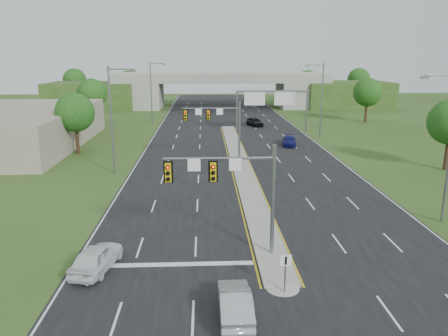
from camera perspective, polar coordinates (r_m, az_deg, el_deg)
The scene contains 25 objects.
ground at distance 27.71m, azimuth 6.20°, elevation -11.25°, with size 240.00×240.00×0.00m, color #2D4318.
road at distance 60.98m, azimuth 1.24°, elevation 3.11°, with size 24.00×160.00×0.02m, color black.
median at distance 49.28m, azimuth 2.18°, elevation 0.48°, with size 2.00×54.00×0.16m, color gray.
median_nose at distance 24.17m, azimuth 7.68°, elevation -15.12°, with size 2.00×2.00×0.16m, color gray.
lane_markings at distance 55.00m, azimuth 1.04°, elevation 1.88°, with size 23.72×160.00×0.01m.
signal_mast_near at distance 25.69m, azimuth 1.51°, elevation -1.95°, with size 6.62×0.60×7.00m.
signal_mast_far at distance 50.14m, azimuth -0.55°, elevation 6.12°, with size 6.62×0.60×7.00m.
keep_right_sign at distance 23.05m, azimuth 8.03°, elevation -12.70°, with size 0.60×0.13×2.20m.
sign_gantry at distance 70.73m, azimuth 6.19°, elevation 8.88°, with size 11.58×0.44×6.67m.
overpass at distance 105.08m, azimuth -0.42°, elevation 9.83°, with size 80.00×14.00×8.10m.
lightpole_l_mid at distance 45.98m, azimuth -14.29°, elevation 6.65°, with size 2.85×0.25×11.00m.
lightpole_l_far at distance 80.41m, azimuth -9.37°, elevation 10.05°, with size 2.85×0.25×11.00m.
lightpole_r_far at distance 67.21m, azimuth 12.51°, elevation 9.08°, with size 2.85×0.25×11.00m.
tree_l_near at distance 57.34m, azimuth -18.89°, elevation 6.85°, with size 4.80×4.80×7.60m.
tree_l_mid at distance 82.37m, azimuth -16.86°, elevation 9.32°, with size 5.20×5.20×8.12m.
tree_r_mid at distance 85.39m, azimuth 18.24°, elevation 9.37°, with size 5.20×5.20×8.12m.
tree_back_a at distance 123.57m, azimuth -18.92°, elevation 10.82°, with size 6.00×6.00×8.85m.
tree_back_b at distance 120.49m, azimuth -12.39°, elevation 11.02°, with size 5.60×5.60×8.32m.
tree_back_c at distance 122.11m, azimuth 10.86°, elevation 11.14°, with size 5.60×5.60×8.32m.
tree_back_d at distance 126.05m, azimuth 17.19°, elevation 11.01°, with size 6.00×6.00×8.85m.
commercial_building at distance 65.73m, azimuth -25.93°, elevation 4.69°, with size 18.00×30.00×5.00m, color gray.
car_white at distance 26.55m, azimuth -16.35°, elevation -11.14°, with size 1.78×4.43×1.51m, color silver.
car_silver at distance 21.47m, azimuth 1.44°, elevation -17.15°, with size 1.50×4.29×1.41m, color #ACB0B4.
car_far_b at distance 60.76m, azimuth 8.50°, elevation 3.53°, with size 1.77×4.36×1.27m, color #0E1054.
car_far_c at distance 77.31m, azimuth 4.04°, elevation 6.06°, with size 1.77×4.39×1.50m, color black.
Camera 1 is at (-4.07, -24.66, 11.97)m, focal length 35.00 mm.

